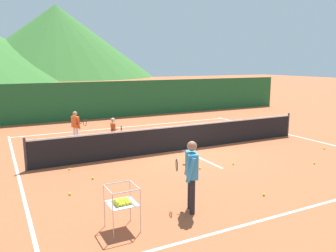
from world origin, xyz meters
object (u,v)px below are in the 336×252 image
Objects in this scene: ball_cart at (122,202)px; tennis_ball_8 at (70,169)px; tennis_net at (182,137)px; student_1 at (113,130)px; instructor at (191,170)px; tennis_ball_2 at (324,149)px; tennis_ball_4 at (200,168)px; tennis_ball_1 at (93,178)px; tennis_ball_7 at (314,163)px; tennis_ball_3 at (233,164)px; tennis_ball_6 at (264,195)px; tennis_ball_5 at (70,194)px; student_0 at (76,124)px.

ball_cart reaches higher than tennis_ball_8.
tennis_net reaches higher than ball_cart.
tennis_ball_8 is at bearing -136.90° from student_1.
instructor reaches higher than tennis_ball_2.
student_1 is at bearing 112.61° from tennis_ball_4.
tennis_ball_7 is at bearing -15.44° from tennis_ball_1.
tennis_ball_3 is (4.47, -0.74, 0.00)m from tennis_ball_1.
student_1 reaches higher than tennis_ball_6.
ball_cart is 7.30m from tennis_ball_7.
tennis_ball_3 and tennis_ball_8 have the same top height.
tennis_ball_5 is (-0.83, -0.91, 0.00)m from tennis_ball_1.
instructor is at bearing -44.25° from tennis_ball_5.
student_0 is 19.69× the size of tennis_ball_5.
tennis_ball_6 is (3.76, 0.01, -0.55)m from ball_cart.
tennis_ball_8 is at bearing 153.91° from tennis_ball_4.
ball_cart reaches higher than tennis_ball_6.
tennis_ball_1 is 3.31m from tennis_ball_4.
student_0 is at bearing 83.93° from ball_cart.
tennis_ball_1 is at bearing 85.39° from ball_cart.
student_1 is at bearing 106.06° from tennis_ball_6.
ball_cart is 13.22× the size of tennis_ball_7.
tennis_ball_5 is at bearing -104.18° from student_0.
tennis_ball_7 is at bearing -43.95° from student_1.
tennis_ball_2 is (8.84, -0.76, 0.00)m from tennis_ball_1.
ball_cart is 4.42m from tennis_ball_8.
tennis_ball_2 is 1.00× the size of tennis_ball_8.
tennis_net is at bearing -41.70° from student_0.
tennis_ball_6 is at bearing -27.89° from tennis_ball_5.
tennis_ball_7 is at bearing -7.31° from tennis_ball_5.
ball_cart is 3.28m from tennis_ball_1.
tennis_ball_4 and tennis_ball_5 have the same top height.
student_1 is 2.96m from tennis_ball_8.
student_1 reaches higher than tennis_ball_4.
tennis_ball_8 is (-4.34, -0.53, -0.47)m from tennis_net.
tennis_ball_5 is (-9.67, -0.16, 0.00)m from tennis_ball_2.
tennis_ball_5 is (-4.75, -2.61, -0.47)m from tennis_net.
tennis_ball_4 is at bearing 53.50° from instructor.
tennis_ball_1 is 1.24m from tennis_ball_8.
tennis_ball_4 is (3.24, -0.63, 0.00)m from tennis_ball_1.
tennis_ball_7 is (3.65, -1.27, 0.00)m from tennis_ball_4.
tennis_ball_4 is 2.59m from tennis_ball_6.
tennis_net reaches higher than tennis_ball_5.
tennis_ball_1 is 8.87m from tennis_ball_2.
student_1 is 7.28m from tennis_ball_7.
tennis_ball_3 and tennis_ball_6 have the same top height.
ball_cart is at bearing -179.83° from tennis_ball_6.
tennis_ball_4 is (-0.68, -2.33, -0.47)m from tennis_net.
tennis_ball_2 is 5.87m from tennis_ball_6.
student_1 reaches higher than tennis_ball_2.
tennis_ball_6 is (-0.97, -2.47, 0.00)m from tennis_ball_3.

